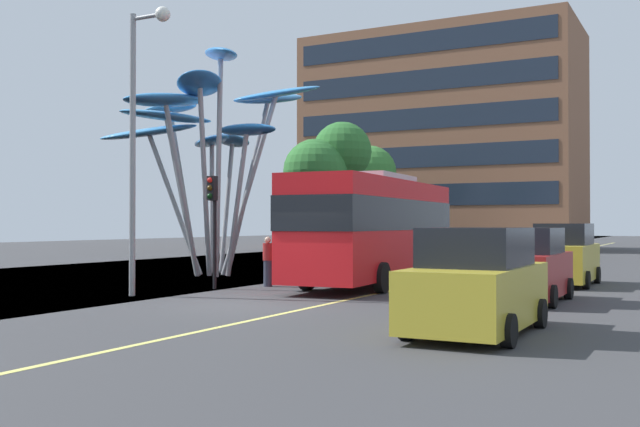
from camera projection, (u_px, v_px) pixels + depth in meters
name	position (u px, v px, depth m)	size (l,w,h in m)	color
ground	(220.00, 306.00, 19.53)	(120.00, 240.00, 0.10)	#38383A
red_bus	(375.00, 224.00, 25.75)	(3.26, 10.98, 3.87)	red
leaf_sculpture	(208.00, 122.00, 30.45)	(9.06, 9.01, 9.35)	#9EA0A5
traffic_light_kerb_near	(213.00, 207.00, 23.96)	(0.28, 0.42, 3.70)	black
traffic_light_kerb_far	(308.00, 212.00, 28.59)	(0.28, 0.42, 3.59)	black
car_parked_near	(477.00, 284.00, 14.26)	(2.07, 4.43, 2.07)	gold
car_parked_mid	(525.00, 267.00, 20.09)	(2.07, 4.15, 2.03)	maroon
car_parked_far	(564.00, 256.00, 25.50)	(2.01, 4.34, 2.15)	gold
street_lamp	(140.00, 117.00, 21.68)	(1.44, 0.44, 8.48)	gray
tree_pavement_near	(323.00, 167.00, 38.44)	(4.17, 4.86, 7.58)	brown
tree_pavement_far	(367.00, 179.00, 50.91)	(4.70, 4.90, 7.52)	brown
pedestrian	(268.00, 261.00, 24.96)	(0.34, 0.34, 1.70)	#2D3342
no_entry_sign	(289.00, 231.00, 28.67)	(0.60, 0.12, 2.77)	gray
backdrop_building	(443.00, 143.00, 63.20)	(22.60, 11.34, 18.28)	brown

